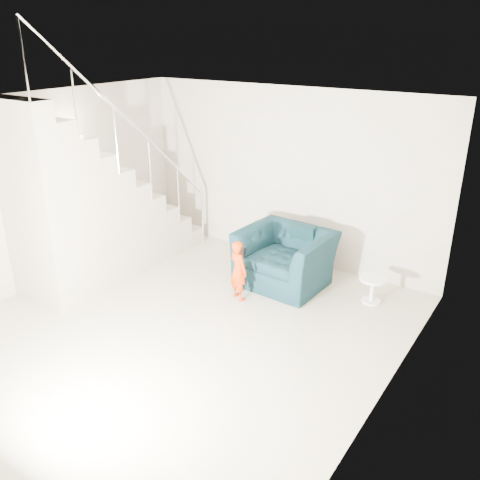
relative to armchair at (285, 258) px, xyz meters
name	(u,v)px	position (x,y,z in m)	size (l,w,h in m)	color
floor	(176,332)	(-0.46, -1.91, -0.40)	(5.50, 5.50, 0.00)	tan
ceiling	(163,107)	(-0.46, -1.91, 2.30)	(5.50, 5.50, 0.00)	silver
back_wall	(288,176)	(-0.46, 0.84, 0.95)	(5.00, 5.00, 0.00)	#A99E8A
left_wall	(32,193)	(-2.96, -1.91, 0.95)	(5.50, 5.50, 0.00)	#A99E8A
right_wall	(387,288)	(2.04, -1.91, 0.95)	(5.50, 5.50, 0.00)	#A99E8A
armchair	(285,258)	(0.00, 0.00, 0.00)	(1.23, 1.07, 0.80)	black
toddler	(238,270)	(-0.30, -0.76, 0.03)	(0.31, 0.20, 0.85)	#9F1805
side_table	(373,286)	(1.26, 0.16, -0.15)	(0.37, 0.37, 0.37)	white
staircase	(92,216)	(-2.46, -1.36, 0.55)	(1.02, 3.03, 3.62)	#ADA089
cushion	(303,236)	(0.10, 0.35, 0.24)	(0.38, 0.11, 0.36)	black
throw	(249,244)	(-0.58, -0.06, 0.10)	(0.05, 0.52, 0.58)	black
phone	(244,251)	(-0.19, -0.78, 0.34)	(0.02, 0.05, 0.10)	black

